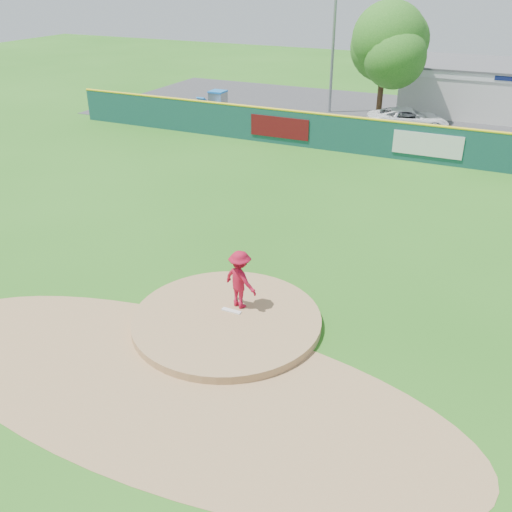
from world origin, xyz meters
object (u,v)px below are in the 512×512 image
at_px(playground_slide, 217,103).
at_px(van, 408,119).
at_px(light_pole_left, 335,21).
at_px(pitcher, 240,279).
at_px(deciduous_tree, 384,52).

bearing_deg(playground_slide, van, 5.68).
xyz_separation_m(playground_slide, light_pole_left, (6.84, 4.08, 5.22)).
height_order(pitcher, van, pitcher).
relative_size(van, light_pole_left, 0.46).
distance_m(playground_slide, deciduous_tree, 11.65).
bearing_deg(playground_slide, light_pole_left, 30.78).
xyz_separation_m(van, light_pole_left, (-6.08, 2.79, 5.33)).
bearing_deg(light_pole_left, van, -24.64).
bearing_deg(light_pole_left, playground_slide, -149.22).
relative_size(pitcher, light_pole_left, 0.16).
height_order(deciduous_tree, light_pole_left, light_pole_left).
distance_m(playground_slide, light_pole_left, 9.52).
relative_size(van, playground_slide, 1.69).
height_order(pitcher, deciduous_tree, deciduous_tree).
distance_m(van, playground_slide, 12.99).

